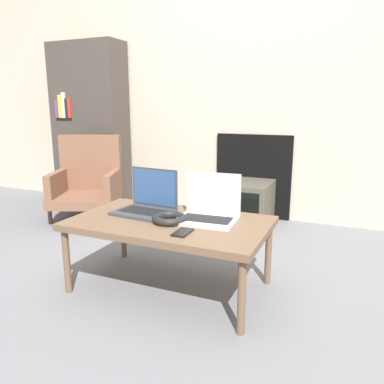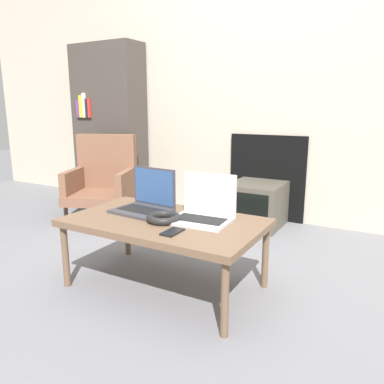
# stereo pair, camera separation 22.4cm
# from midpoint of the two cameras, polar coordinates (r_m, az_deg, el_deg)

# --- Properties ---
(ground_plane) EXTENTS (14.00, 14.00, 0.00)m
(ground_plane) POSITION_cam_midpoint_polar(r_m,az_deg,el_deg) (2.04, -3.27, -15.90)
(ground_plane) COLOR slate
(wall_back) EXTENTS (7.00, 0.08, 2.60)m
(wall_back) POSITION_cam_midpoint_polar(r_m,az_deg,el_deg) (3.39, 13.28, 17.74)
(wall_back) COLOR #B7AD99
(wall_back) RESTS_ON ground_plane
(table) EXTENTS (1.04, 0.61, 0.39)m
(table) POSITION_cam_midpoint_polar(r_m,az_deg,el_deg) (2.02, -1.02, -5.11)
(table) COLOR brown
(table) RESTS_ON ground_plane
(laptop_left) EXTENTS (0.33, 0.27, 0.24)m
(laptop_left) POSITION_cam_midpoint_polar(r_m,az_deg,el_deg) (2.16, -4.06, -1.52)
(laptop_left) COLOR #38383D
(laptop_left) RESTS_ON table
(laptop_right) EXTENTS (0.32, 0.26, 0.24)m
(laptop_right) POSITION_cam_midpoint_polar(r_m,az_deg,el_deg) (1.99, 5.03, -2.85)
(laptop_right) COLOR #B2B2B7
(laptop_right) RESTS_ON table
(headphones) EXTENTS (0.18, 0.18, 0.04)m
(headphones) POSITION_cam_midpoint_polar(r_m,az_deg,el_deg) (1.97, -1.09, -3.99)
(headphones) COLOR black
(headphones) RESTS_ON table
(phone) EXTENTS (0.07, 0.13, 0.01)m
(phone) POSITION_cam_midpoint_polar(r_m,az_deg,el_deg) (1.80, 0.56, -6.16)
(phone) COLOR black
(phone) RESTS_ON table
(tv) EXTENTS (0.42, 0.46, 0.36)m
(tv) POSITION_cam_midpoint_polar(r_m,az_deg,el_deg) (3.20, 11.80, -1.88)
(tv) COLOR #4C473D
(tv) RESTS_ON ground_plane
(armchair) EXTENTS (0.71, 0.70, 0.73)m
(armchair) POSITION_cam_midpoint_polar(r_m,az_deg,el_deg) (3.48, -11.56, 2.07)
(armchair) COLOR brown
(armchair) RESTS_ON ground_plane
(bookshelf) EXTENTS (0.75, 0.32, 1.59)m
(bookshelf) POSITION_cam_midpoint_polar(r_m,az_deg,el_deg) (3.97, -10.88, 9.97)
(bookshelf) COLOR #3F3833
(bookshelf) RESTS_ON ground_plane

